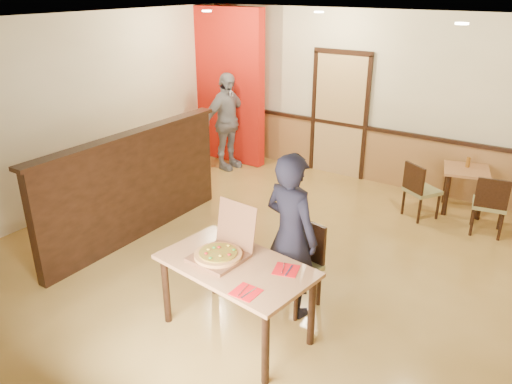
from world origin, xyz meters
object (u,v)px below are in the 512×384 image
(pizza_box, at_px, (222,251))
(diner, at_px, (291,236))
(side_chair_left, at_px, (419,188))
(side_table, at_px, (465,180))
(main_table, at_px, (236,274))
(side_chair_right, at_px, (490,203))
(condiment, at_px, (468,162))
(passerby, at_px, (227,122))
(diner_chair, at_px, (299,261))

(pizza_box, bearing_deg, diner, 59.73)
(side_chair_left, xyz_separation_m, diner, (-0.44, -2.93, 0.41))
(side_table, bearing_deg, pizza_box, -107.88)
(main_table, bearing_deg, side_table, 81.81)
(side_chair_right, xyz_separation_m, pizza_box, (-1.79, -3.52, 0.37))
(main_table, xyz_separation_m, side_chair_left, (0.67, 3.55, -0.21))
(main_table, relative_size, diner, 0.89)
(main_table, xyz_separation_m, pizza_box, (-0.18, 0.02, 0.17))
(main_table, height_order, side_chair_left, side_chair_left)
(condiment, bearing_deg, side_table, -81.30)
(pizza_box, xyz_separation_m, condiment, (1.32, 4.22, -0.10))
(passerby, relative_size, pizza_box, 3.03)
(side_table, relative_size, diner, 0.44)
(side_chair_left, xyz_separation_m, pizza_box, (-0.85, -3.53, 0.38))
(diner, bearing_deg, condiment, -91.75)
(diner_chair, relative_size, condiment, 6.28)
(main_table, xyz_separation_m, passerby, (-2.88, 3.71, 0.20))
(side_chair_left, distance_m, pizza_box, 3.65)
(passerby, distance_m, pizza_box, 4.57)
(side_chair_left, height_order, side_chair_right, side_chair_right)
(side_table, distance_m, pizza_box, 4.35)
(diner, bearing_deg, side_table, -92.28)
(diner, distance_m, pizza_box, 0.72)
(main_table, relative_size, pizza_box, 2.69)
(passerby, bearing_deg, side_chair_left, -84.34)
(passerby, xyz_separation_m, pizza_box, (2.70, -3.69, -0.03))
(main_table, relative_size, side_table, 2.03)
(passerby, height_order, pizza_box, passerby)
(diner_chair, relative_size, pizza_box, 1.61)
(side_table, bearing_deg, passerby, -173.72)
(side_table, bearing_deg, diner_chair, -104.84)
(side_chair_left, relative_size, pizza_box, 1.45)
(pizza_box, bearing_deg, main_table, -2.85)
(diner_chair, height_order, passerby, passerby)
(diner, height_order, condiment, diner)
(diner, relative_size, condiment, 11.80)
(side_chair_right, relative_size, side_table, 1.12)
(side_chair_left, bearing_deg, main_table, 111.12)
(main_table, bearing_deg, side_chair_right, 72.82)
(diner_chair, bearing_deg, side_chair_left, 92.63)
(main_table, bearing_deg, side_chair_left, 86.63)
(diner_chair, relative_size, side_chair_right, 1.08)
(side_chair_right, bearing_deg, side_table, -63.20)
(diner_chair, distance_m, pizza_box, 0.92)
(pizza_box, bearing_deg, condiment, 77.03)
(side_chair_left, relative_size, side_table, 1.10)
(diner_chair, distance_m, side_chair_right, 3.09)
(diner_chair, distance_m, side_table, 3.51)
(diner_chair, distance_m, side_chair_left, 2.82)
(diner, bearing_deg, diner_chair, -86.74)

